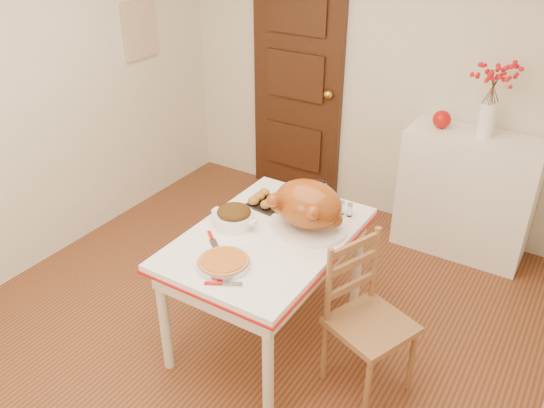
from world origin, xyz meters
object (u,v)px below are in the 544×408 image
Objects in this scene: kitchen_table at (268,286)px; pumpkin_pie at (224,262)px; sideboard at (466,194)px; chair_oak at (371,322)px; turkey_platter at (308,207)px.

pumpkin_pie is at bearing -94.45° from kitchen_table.
sideboard is at bearing 69.09° from pumpkin_pie.
chair_oak is at bearing 24.94° from pumpkin_pie.
sideboard is 3.43× the size of pumpkin_pie.
sideboard is at bearing 65.60° from kitchen_table.
turkey_platter reaches higher than sideboard.
turkey_platter reaches higher than kitchen_table.
chair_oak reaches higher than kitchen_table.
turkey_platter reaches higher than pumpkin_pie.
sideboard is 0.76× the size of kitchen_table.
kitchen_table is 0.56m from pumpkin_pie.
pumpkin_pie is (-0.72, -0.34, 0.33)m from chair_oak.
chair_oak is 1.88× the size of turkey_platter.
kitchen_table is at bearing 85.55° from pumpkin_pie.
turkey_platter is at bearing 70.91° from pumpkin_pie.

